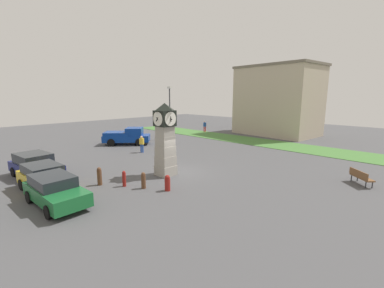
% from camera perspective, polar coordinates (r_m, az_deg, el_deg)
% --- Properties ---
extents(ground_plane, '(80.87, 80.87, 0.00)m').
position_cam_1_polar(ground_plane, '(18.14, -3.61, -6.49)').
color(ground_plane, '#4C4C4F').
extents(clock_tower, '(1.41, 1.44, 4.89)m').
position_cam_1_polar(clock_tower, '(17.24, -5.99, 1.07)').
color(clock_tower, '#9F9A90').
rests_on(clock_tower, ground_plane).
extents(bollard_near_tower, '(0.32, 0.32, 0.93)m').
position_cam_1_polar(bollard_near_tower, '(14.87, -5.48, -8.57)').
color(bollard_near_tower, maroon).
rests_on(bollard_near_tower, ground_plane).
extents(bollard_mid_row, '(0.26, 0.26, 0.98)m').
position_cam_1_polar(bollard_mid_row, '(15.40, -10.74, -7.92)').
color(bollard_mid_row, brown).
rests_on(bollard_mid_row, ground_plane).
extents(bollard_far_row, '(0.22, 0.22, 0.95)m').
position_cam_1_polar(bollard_far_row, '(16.00, -14.85, -7.42)').
color(bollard_far_row, maroon).
rests_on(bollard_far_row, ground_plane).
extents(bollard_end_row, '(0.27, 0.27, 1.11)m').
position_cam_1_polar(bollard_end_row, '(16.64, -19.88, -6.71)').
color(bollard_end_row, brown).
rests_on(bollard_end_row, ground_plane).
extents(car_navy_sedan, '(4.48, 2.40, 1.58)m').
position_cam_1_polar(car_navy_sedan, '(20.06, -31.47, -4.05)').
color(car_navy_sedan, navy).
rests_on(car_navy_sedan, ground_plane).
extents(car_near_tower, '(4.19, 2.08, 1.52)m').
position_cam_1_polar(car_near_tower, '(16.89, -29.93, -6.52)').
color(car_near_tower, gold).
rests_on(car_near_tower, ground_plane).
extents(car_by_building, '(4.24, 2.03, 1.47)m').
position_cam_1_polar(car_by_building, '(14.60, -28.12, -9.03)').
color(car_by_building, '#19602D').
rests_on(car_by_building, ground_plane).
extents(pickup_truck, '(4.84, 5.06, 1.85)m').
position_cam_1_polar(pickup_truck, '(29.24, -14.25, 1.72)').
color(pickup_truck, navy).
rests_on(pickup_truck, ground_plane).
extents(bench, '(1.53, 1.48, 0.90)m').
position_cam_1_polar(bench, '(18.81, 33.38, -6.02)').
color(bench, brown).
rests_on(bench, ground_plane).
extents(pedestrian_near_bench, '(0.46, 0.36, 1.60)m').
position_cam_1_polar(pedestrian_near_bench, '(24.79, -11.11, 0.21)').
color(pedestrian_near_bench, '#264CA5').
rests_on(pedestrian_near_bench, ground_plane).
extents(pedestrian_by_cars, '(0.43, 0.47, 1.63)m').
position_cam_1_polar(pedestrian_by_cars, '(37.92, 2.84, 4.06)').
color(pedestrian_by_cars, red).
rests_on(pedestrian_by_cars, ground_plane).
extents(street_lamp_near_road, '(0.50, 0.24, 6.39)m').
position_cam_1_polar(street_lamp_near_road, '(31.35, -4.97, 7.68)').
color(street_lamp_near_road, '#333338').
rests_on(street_lamp_near_road, ground_plane).
extents(warehouse_blue_far, '(11.14, 7.76, 9.30)m').
position_cam_1_polar(warehouse_blue_far, '(37.35, 18.44, 9.16)').
color(warehouse_blue_far, '#B7A88E').
rests_on(warehouse_blue_far, ground_plane).
extents(grass_verge_far, '(48.52, 4.64, 0.04)m').
position_cam_1_polar(grass_verge_far, '(29.35, 20.16, -0.39)').
color(grass_verge_far, '#477A38').
rests_on(grass_verge_far, ground_plane).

